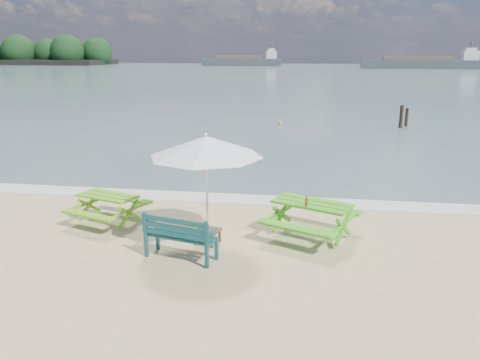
# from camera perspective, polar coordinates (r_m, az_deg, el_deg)

# --- Properties ---
(sea) EXTENTS (300.00, 300.00, 0.00)m
(sea) POSITION_cam_1_polar(r_m,az_deg,el_deg) (92.94, 7.62, 12.74)
(sea) COLOR slate
(sea) RESTS_ON ground
(foam_strip) EXTENTS (22.00, 0.90, 0.01)m
(foam_strip) POSITION_cam_1_polar(r_m,az_deg,el_deg) (13.23, -0.95, -2.25)
(foam_strip) COLOR silver
(foam_strip) RESTS_ON ground
(picnic_table_left) EXTENTS (1.89, 1.99, 0.69)m
(picnic_table_left) POSITION_cam_1_polar(r_m,az_deg,el_deg) (11.77, -15.71, -3.44)
(picnic_table_left) COLOR #64AB19
(picnic_table_left) RESTS_ON ground
(picnic_table_right) EXTENTS (2.33, 2.42, 0.81)m
(picnic_table_right) POSITION_cam_1_polar(r_m,az_deg,el_deg) (10.54, 8.69, -4.90)
(picnic_table_right) COLOR #42A418
(picnic_table_right) RESTS_ON ground
(park_bench) EXTENTS (1.55, 0.84, 0.91)m
(park_bench) POSITION_cam_1_polar(r_m,az_deg,el_deg) (9.51, -7.18, -7.85)
(park_bench) COLOR #104143
(park_bench) RESTS_ON ground
(side_table) EXTENTS (0.58, 0.58, 0.31)m
(side_table) POSITION_cam_1_polar(r_m,az_deg,el_deg) (10.19, -3.95, -6.85)
(side_table) COLOR brown
(side_table) RESTS_ON ground
(patio_umbrella) EXTENTS (2.89, 2.89, 2.36)m
(patio_umbrella) POSITION_cam_1_polar(r_m,az_deg,el_deg) (9.62, -4.16, 4.13)
(patio_umbrella) COLOR silver
(patio_umbrella) RESTS_ON ground
(beer_bottle) EXTENTS (0.06, 0.06, 0.24)m
(beer_bottle) POSITION_cam_1_polar(r_m,az_deg,el_deg) (10.12, 8.09, -2.74)
(beer_bottle) COLOR #955E15
(beer_bottle) RESTS_ON picnic_table_right
(swimmer) EXTENTS (0.58, 0.39, 1.57)m
(swimmer) POSITION_cam_1_polar(r_m,az_deg,el_deg) (26.83, 4.85, 5.54)
(swimmer) COLOR tan
(swimmer) RESTS_ON ground
(mooring_pilings) EXTENTS (0.59, 0.79, 1.43)m
(mooring_pilings) POSITION_cam_1_polar(r_m,az_deg,el_deg) (27.42, 19.28, 7.08)
(mooring_pilings) COLOR black
(mooring_pilings) RESTS_ON ground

